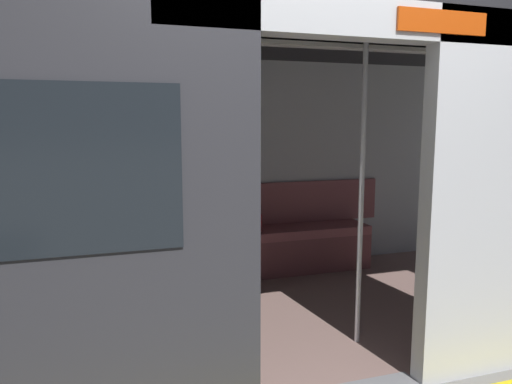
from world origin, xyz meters
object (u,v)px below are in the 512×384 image
Objects in this scene: handbag at (248,222)px; book at (178,233)px; person_seated at (212,214)px; train_car at (260,126)px; grab_pole_door at (240,201)px; bench_seat at (234,243)px; grab_pole_far at (361,192)px.

book is at bearing -2.82° from handbag.
person_seated is 5.44× the size of book.
handbag is at bearing -102.29° from train_car.
train_car is 24.62× the size of handbag.
book is (0.48, -1.11, -1.05)m from train_car.
person_seated is 1.77m from grab_pole_door.
person_seated is at bearing -97.21° from grab_pole_door.
bench_seat is 0.41m from person_seated.
person_seated is 4.61× the size of handbag.
bench_seat is 0.26m from handbag.
train_car is 0.93m from grab_pole_door.
grab_pole_door is at bearing 82.79° from person_seated.
grab_pole_far reaches higher than handbag.
person_seated reaches higher than bench_seat.
grab_pole_far is at bearing 99.52° from handbag.
book is (0.55, -0.08, 0.12)m from bench_seat.
grab_pole_door is at bearing 61.07° from book.
book is 0.10× the size of grab_pole_far.
train_car is 2.94× the size of grab_pole_door.
grab_pole_door reaches higher than bench_seat.
handbag reaches higher than book.
handbag is 1.18× the size of book.
bench_seat is 1.95m from grab_pole_door.
person_seated is (0.16, -0.98, -0.85)m from train_car.
person_seated is (0.23, 0.05, 0.33)m from bench_seat.
grab_pole_far is at bearing 105.14° from bench_seat.
train_car is 2.16× the size of bench_seat.
grab_pole_far is (-1.00, 1.74, 0.60)m from book.
book is at bearing -66.85° from train_car.
bench_seat is at bearing -167.67° from person_seated.
book is (0.31, -0.13, -0.20)m from person_seated.
person_seated is 0.40m from book.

